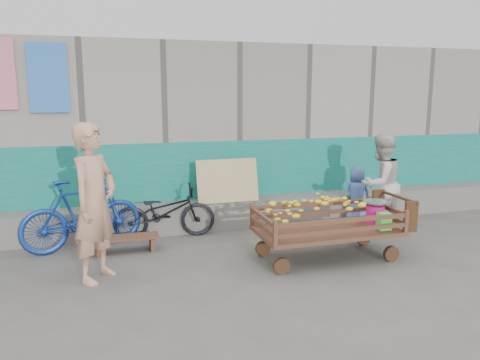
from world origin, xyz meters
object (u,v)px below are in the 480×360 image
object	(u,v)px
woman	(380,184)
bicycle_blue	(82,214)
banana_cart	(325,216)
bench	(125,241)
child	(356,195)
bicycle_dark	(165,212)
vendor_man	(95,203)

from	to	relation	value
woman	bicycle_blue	world-z (taller)	woman
woman	bicycle_blue	xyz separation A→B (m)	(-4.47, 0.48, -0.28)
banana_cart	bench	world-z (taller)	banana_cart
bench	woman	world-z (taller)	woman
woman	child	size ratio (longest dim) A/B	1.60
child	bicycle_dark	xyz separation A→B (m)	(-3.22, 0.12, -0.09)
banana_cart	child	size ratio (longest dim) A/B	2.07
vendor_man	bicycle_blue	distance (m)	1.29
woman	bicycle_blue	bearing A→B (deg)	-22.87
banana_cart	bicycle_dark	world-z (taller)	banana_cart
banana_cart	bicycle_blue	distance (m)	3.36
banana_cart	bench	size ratio (longest dim) A/B	2.20
child	bicycle_blue	size ratio (longest dim) A/B	0.58
bench	bicycle_blue	distance (m)	0.72
bicycle_dark	bicycle_blue	world-z (taller)	bicycle_blue
woman	child	world-z (taller)	woman
bench	vendor_man	world-z (taller)	vendor_man
banana_cart	woman	bearing A→B (deg)	32.02
woman	child	xyz separation A→B (m)	(-0.08, 0.56, -0.29)
banana_cart	vendor_man	bearing A→B (deg)	177.08
banana_cart	bicycle_blue	bearing A→B (deg)	156.40
vendor_man	bench	bearing A→B (deg)	12.56
bench	child	world-z (taller)	child
bicycle_dark	bicycle_blue	size ratio (longest dim) A/B	0.91
banana_cart	child	distance (m)	1.94
bicycle_dark	bicycle_blue	bearing A→B (deg)	102.70
bench	woman	size ratio (longest dim) A/B	0.59
vendor_man	bicycle_dark	size ratio (longest dim) A/B	1.21
banana_cart	vendor_man	xyz separation A→B (m)	(-2.88, 0.15, 0.34)
child	bicycle_dark	bearing A→B (deg)	8.46
bicycle_dark	bicycle_blue	xyz separation A→B (m)	(-1.18, -0.20, 0.11)
banana_cart	bicycle_dark	size ratio (longest dim) A/B	1.33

